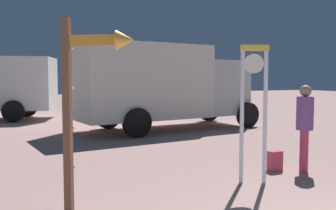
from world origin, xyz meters
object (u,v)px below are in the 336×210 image
Objects in this scene: backpack at (275,161)px; arrow_sign at (88,85)px; person_near_clock at (305,123)px; standing_clock at (254,101)px; box_truck_near at (161,84)px.

arrow_sign is at bearing -168.52° from backpack.
standing_clock is at bearing -171.25° from person_near_clock.
box_truck_near is (4.30, 7.07, -0.11)m from arrow_sign.
arrow_sign is 4.42m from person_near_clock.
person_near_clock is at bearing 6.70° from arrow_sign.
backpack is (-0.48, 0.27, -0.75)m from person_near_clock.
backpack is at bearing 150.73° from person_near_clock.
standing_clock is 2.93m from arrow_sign.
person_near_clock is (4.32, 0.51, -0.78)m from arrow_sign.
box_truck_near reaches higher than standing_clock.
person_near_clock is 6.60m from box_truck_near.
person_near_clock is 4.30× the size of backpack.
backpack is (0.94, 0.49, -1.22)m from standing_clock.
standing_clock is 0.92× the size of arrow_sign.
arrow_sign reaches higher than person_near_clock.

